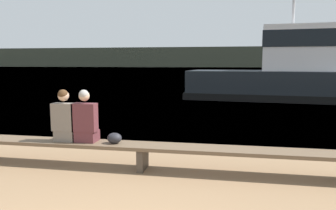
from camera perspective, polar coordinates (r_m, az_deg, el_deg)
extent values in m
plane|color=#5684A3|center=(127.49, 9.93, 6.50)|extent=(240.00, 240.00, 0.00)
cube|color=#424738|center=(131.40, 9.99, 8.20)|extent=(600.00, 12.00, 7.68)
cube|color=brown|center=(6.14, -4.46, -7.18)|extent=(7.77, 0.54, 0.07)
cube|color=#42382D|center=(6.20, -4.44, -9.30)|extent=(0.12, 0.46, 0.41)
cube|color=#70665B|center=(6.71, -17.20, -5.02)|extent=(0.39, 0.34, 0.21)
cube|color=#70665B|center=(6.58, -17.61, -1.99)|extent=(0.45, 0.22, 0.53)
sphere|color=tan|center=(6.52, -17.75, 1.55)|extent=(0.21, 0.21, 0.21)
sphere|color=#472D19|center=(6.51, -17.83, 1.76)|extent=(0.19, 0.19, 0.19)
cube|color=#56282D|center=(6.52, -13.91, -5.24)|extent=(0.39, 0.34, 0.21)
cube|color=#56282D|center=(6.39, -14.28, -2.10)|extent=(0.45, 0.22, 0.54)
sphere|color=tan|center=(6.34, -14.40, 1.55)|extent=(0.20, 0.20, 0.20)
sphere|color=gray|center=(6.32, -14.46, 1.76)|extent=(0.18, 0.18, 0.18)
ellipsoid|color=#232328|center=(6.26, -9.31, -5.72)|extent=(0.28, 0.24, 0.20)
cube|color=black|center=(18.61, 19.97, 3.25)|extent=(10.66, 4.46, 1.52)
cube|color=black|center=(18.65, 19.90, 1.48)|extent=(10.88, 4.62, 0.37)
cube|color=silver|center=(18.62, 21.86, 9.14)|extent=(3.82, 2.40, 2.35)
cube|color=black|center=(18.64, 21.93, 10.59)|extent=(3.90, 2.48, 0.85)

